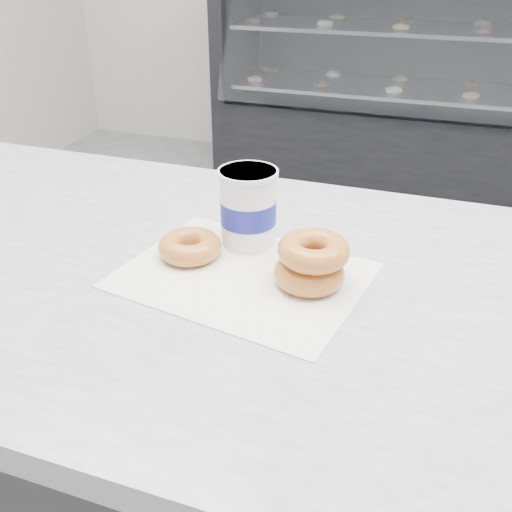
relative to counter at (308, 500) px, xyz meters
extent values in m
plane|color=gray|center=(0.00, 0.60, -0.45)|extent=(5.00, 5.00, 0.00)
cube|color=#333335|center=(0.00, 0.00, -0.02)|extent=(3.00, 0.70, 0.86)
cube|color=silver|center=(0.00, 0.00, 0.43)|extent=(3.06, 0.76, 0.04)
cube|color=black|center=(0.00, 2.70, -0.20)|extent=(2.40, 0.70, 0.50)
cube|color=black|center=(0.00, 3.02, 0.42)|extent=(2.40, 0.06, 0.75)
cube|color=black|center=(-1.16, 2.70, 0.42)|extent=(0.08, 0.70, 0.75)
cube|color=white|center=(0.00, 2.39, 0.42)|extent=(2.28, 0.16, 0.70)
cube|color=silver|center=(0.00, 2.70, 0.13)|extent=(2.20, 0.55, 0.02)
cube|color=silver|center=(0.00, 2.70, 0.45)|extent=(2.20, 0.55, 0.02)
cube|color=white|center=(-0.12, -0.01, 0.45)|extent=(0.38, 0.31, 0.00)
torus|color=orange|center=(-0.21, 0.02, 0.47)|extent=(0.11, 0.11, 0.03)
torus|color=orange|center=(-0.02, 0.00, 0.47)|extent=(0.10, 0.10, 0.03)
torus|color=orange|center=(-0.02, 0.01, 0.50)|extent=(0.12, 0.12, 0.03)
cylinder|color=white|center=(-0.14, 0.09, 0.51)|extent=(0.11, 0.11, 0.12)
cylinder|color=white|center=(-0.14, 0.09, 0.57)|extent=(0.09, 0.09, 0.01)
cylinder|color=navy|center=(-0.14, 0.09, 0.50)|extent=(0.11, 0.11, 0.04)
camera|label=1|loc=(0.14, -0.67, 0.88)|focal=40.00mm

